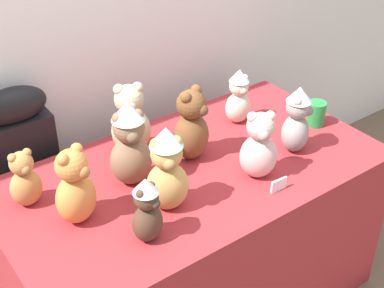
# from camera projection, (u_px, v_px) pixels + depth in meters

# --- Properties ---
(display_table) EXTENTS (1.52, 0.82, 0.74)m
(display_table) POSITION_uv_depth(u_px,v_px,m) (192.00, 240.00, 2.35)
(display_table) COLOR maroon
(display_table) RESTS_ON ground_plane
(instrument_case) EXTENTS (0.28, 0.13, 1.02)m
(instrument_case) POSITION_uv_depth(u_px,v_px,m) (30.00, 192.00, 2.40)
(instrument_case) COLOR black
(instrument_case) RESTS_ON ground_plane
(teddy_bear_sand) EXTENTS (0.20, 0.18, 0.31)m
(teddy_bear_sand) POSITION_uv_depth(u_px,v_px,m) (131.00, 121.00, 2.18)
(teddy_bear_sand) COLOR #CCB78E
(teddy_bear_sand) RESTS_ON display_table
(teddy_bear_mocha) EXTENTS (0.19, 0.17, 0.35)m
(teddy_bear_mocha) POSITION_uv_depth(u_px,v_px,m) (130.00, 144.00, 1.99)
(teddy_bear_mocha) COLOR #7F6047
(teddy_bear_mocha) RESTS_ON display_table
(teddy_bear_cream) EXTENTS (0.13, 0.11, 0.26)m
(teddy_bear_cream) POSITION_uv_depth(u_px,v_px,m) (238.00, 97.00, 2.39)
(teddy_bear_cream) COLOR beige
(teddy_bear_cream) RESTS_ON display_table
(teddy_bear_chestnut) EXTENTS (0.20, 0.18, 0.31)m
(teddy_bear_chestnut) POSITION_uv_depth(u_px,v_px,m) (191.00, 126.00, 2.15)
(teddy_bear_chestnut) COLOR brown
(teddy_bear_chestnut) RESTS_ON display_table
(teddy_bear_ash) EXTENTS (0.17, 0.17, 0.29)m
(teddy_bear_ash) POSITION_uv_depth(u_px,v_px,m) (297.00, 120.00, 2.19)
(teddy_bear_ash) COLOR gray
(teddy_bear_ash) RESTS_ON display_table
(teddy_bear_blush) EXTENTS (0.18, 0.18, 0.28)m
(teddy_bear_blush) POSITION_uv_depth(u_px,v_px,m) (259.00, 147.00, 2.05)
(teddy_bear_blush) COLOR beige
(teddy_bear_blush) RESTS_ON display_table
(teddy_bear_ginger) EXTENTS (0.19, 0.18, 0.29)m
(teddy_bear_ginger) POSITION_uv_depth(u_px,v_px,m) (75.00, 188.00, 1.83)
(teddy_bear_ginger) COLOR #D17F3D
(teddy_bear_ginger) RESTS_ON display_table
(teddy_bear_cocoa) EXTENTS (0.14, 0.13, 0.25)m
(teddy_bear_cocoa) POSITION_uv_depth(u_px,v_px,m) (147.00, 210.00, 1.76)
(teddy_bear_cocoa) COLOR #4C3323
(teddy_bear_cocoa) RESTS_ON display_table
(teddy_bear_caramel) EXTENTS (0.12, 0.10, 0.22)m
(teddy_bear_caramel) POSITION_uv_depth(u_px,v_px,m) (25.00, 180.00, 1.92)
(teddy_bear_caramel) COLOR #B27A42
(teddy_bear_caramel) RESTS_ON display_table
(teddy_bear_honey) EXTENTS (0.19, 0.17, 0.33)m
(teddy_bear_honey) POSITION_uv_depth(u_px,v_px,m) (167.00, 170.00, 1.87)
(teddy_bear_honey) COLOR tan
(teddy_bear_honey) RESTS_ON display_table
(party_cup_green) EXTENTS (0.08, 0.08, 0.11)m
(party_cup_green) POSITION_uv_depth(u_px,v_px,m) (316.00, 114.00, 2.41)
(party_cup_green) COLOR #238C3D
(party_cup_green) RESTS_ON display_table
(name_card_front_left) EXTENTS (0.07, 0.01, 0.05)m
(name_card_front_left) POSITION_uv_depth(u_px,v_px,m) (279.00, 185.00, 2.03)
(name_card_front_left) COLOR white
(name_card_front_left) RESTS_ON display_table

